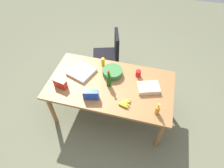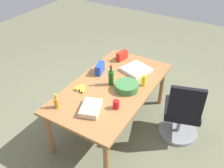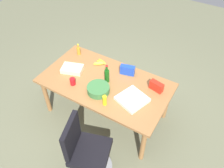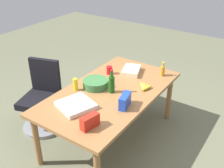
{
  "view_description": "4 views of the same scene",
  "coord_description": "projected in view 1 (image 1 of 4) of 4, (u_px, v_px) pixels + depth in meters",
  "views": [
    {
      "loc": [
        0.52,
        -1.88,
        2.94
      ],
      "look_at": [
        0.04,
        -0.04,
        0.8
      ],
      "focal_mm": 30.75,
      "sensor_mm": 36.0,
      "label": 1
    },
    {
      "loc": [
        2.4,
        1.42,
        2.73
      ],
      "look_at": [
        0.07,
        0.04,
        0.82
      ],
      "focal_mm": 39.72,
      "sensor_mm": 36.0,
      "label": 2
    },
    {
      "loc": [
        -1.34,
        2.05,
        3.13
      ],
      "look_at": [
        -0.13,
        0.02,
        0.78
      ],
      "focal_mm": 36.99,
      "sensor_mm": 36.0,
      "label": 3
    },
    {
      "loc": [
        -2.37,
        -1.63,
        2.42
      ],
      "look_at": [
        0.12,
        0.06,
        0.76
      ],
      "focal_mm": 43.38,
      "sensor_mm": 36.0,
      "label": 4
    }
  ],
  "objects": [
    {
      "name": "ground_plane",
      "position": [
        111.0,
        111.0,
        3.5
      ],
      "size": [
        10.0,
        10.0,
        0.0
      ],
      "primitive_type": "plane",
      "color": "#66684E"
    },
    {
      "name": "sheet_cake",
      "position": [
        148.0,
        88.0,
        2.85
      ],
      "size": [
        0.37,
        0.31,
        0.07
      ],
      "primitive_type": "cube",
      "rotation": [
        0.0,
        0.0,
        0.33
      ],
      "color": "beige",
      "rests_on": "conference_table"
    },
    {
      "name": "salad_bowl",
      "position": [
        113.0,
        72.0,
        3.05
      ],
      "size": [
        0.38,
        0.38,
        0.1
      ],
      "primitive_type": "cylinder",
      "rotation": [
        0.0,
        0.0,
        -0.23
      ],
      "color": "#386F3A",
      "rests_on": "conference_table"
    },
    {
      "name": "chip_bag_red",
      "position": [
        60.0,
        83.0,
        2.86
      ],
      "size": [
        0.21,
        0.12,
        0.14
      ],
      "primitive_type": "cube",
      "rotation": [
        0.0,
        0.0,
        -0.21
      ],
      "color": "red",
      "rests_on": "conference_table"
    },
    {
      "name": "dressing_bottle",
      "position": [
        158.0,
        110.0,
        2.54
      ],
      "size": [
        0.07,
        0.07,
        0.2
      ],
      "color": "orange",
      "rests_on": "conference_table"
    },
    {
      "name": "conference_table",
      "position": [
        110.0,
        87.0,
        3.0
      ],
      "size": [
        1.92,
        1.05,
        0.74
      ],
      "color": "#986539",
      "rests_on": "ground"
    },
    {
      "name": "office_chair",
      "position": [
        108.0,
        59.0,
        3.87
      ],
      "size": [
        0.6,
        0.6,
        0.97
      ],
      "color": "gray",
      "rests_on": "ground"
    },
    {
      "name": "red_solo_cup",
      "position": [
        138.0,
        73.0,
        3.02
      ],
      "size": [
        0.1,
        0.1,
        0.11
      ],
      "primitive_type": "cylinder",
      "rotation": [
        0.0,
        0.0,
        -0.28
      ],
      "color": "red",
      "rests_on": "conference_table"
    },
    {
      "name": "mustard_bottle",
      "position": [
        103.0,
        62.0,
        3.16
      ],
      "size": [
        0.06,
        0.06,
        0.16
      ],
      "primitive_type": "cylinder",
      "rotation": [
        0.0,
        0.0,
        0.16
      ],
      "color": "yellow",
      "rests_on": "conference_table"
    },
    {
      "name": "chip_bag_blue",
      "position": [
        91.0,
        95.0,
        2.71
      ],
      "size": [
        0.23,
        0.13,
        0.15
      ],
      "primitive_type": "cube",
      "rotation": [
        0.0,
        0.0,
        0.24
      ],
      "color": "#1C42B6",
      "rests_on": "conference_table"
    },
    {
      "name": "pizza_box",
      "position": [
        82.0,
        72.0,
        3.09
      ],
      "size": [
        0.46,
        0.46,
        0.05
      ],
      "primitive_type": "cube",
      "rotation": [
        0.0,
        0.0,
        -0.33
      ],
      "color": "silver",
      "rests_on": "conference_table"
    },
    {
      "name": "banana_bunch",
      "position": [
        124.0,
        103.0,
        2.67
      ],
      "size": [
        0.18,
        0.18,
        0.04
      ],
      "color": "yellow",
      "rests_on": "conference_table"
    },
    {
      "name": "wine_bottle",
      "position": [
        109.0,
        80.0,
        2.84
      ],
      "size": [
        0.08,
        0.08,
        0.3
      ],
      "color": "#164F13",
      "rests_on": "conference_table"
    }
  ]
}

